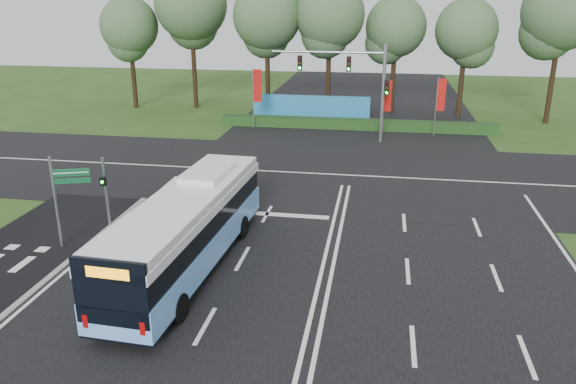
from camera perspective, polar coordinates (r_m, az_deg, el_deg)
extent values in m
plane|color=#2A4617|center=(22.54, 3.59, -7.47)|extent=(120.00, 120.00, 0.00)
cube|color=black|center=(22.53, 3.59, -7.42)|extent=(20.00, 120.00, 0.04)
cube|color=black|center=(33.66, 5.78, 1.71)|extent=(120.00, 14.00, 0.05)
cube|color=gray|center=(23.17, -23.26, -8.18)|extent=(0.25, 18.00, 0.12)
cube|color=#69A7F3|center=(22.18, -10.02, -5.25)|extent=(3.05, 11.73, 1.07)
cube|color=black|center=(22.38, -9.95, -6.38)|extent=(3.02, 11.67, 0.29)
cube|color=black|center=(21.80, -10.16, -2.93)|extent=(2.94, 11.55, 0.92)
cube|color=white|center=(21.59, -10.25, -1.50)|extent=(3.05, 11.73, 0.34)
cube|color=white|center=(21.47, -10.31, -0.66)|extent=(2.97, 11.27, 0.34)
cube|color=white|center=(23.51, -8.10, 1.97)|extent=(1.70, 2.98, 0.24)
cube|color=black|center=(17.15, -17.56, -9.80)|extent=(2.35, 0.25, 2.13)
cube|color=orange|center=(16.82, -17.86, -7.84)|extent=(1.36, 0.13, 0.34)
cylinder|color=black|center=(25.58, -9.52, -3.11)|extent=(0.33, 1.02, 1.01)
cylinder|color=black|center=(24.85, -4.67, -3.58)|extent=(0.33, 1.02, 1.01)
cylinder|color=black|center=(19.96, -17.03, -10.49)|extent=(0.33, 1.02, 1.01)
cylinder|color=black|center=(19.02, -10.96, -11.52)|extent=(0.33, 1.02, 1.01)
cylinder|color=gray|center=(26.82, -17.97, -0.10)|extent=(0.13, 0.13, 3.33)
cube|color=black|center=(26.48, -18.28, 1.04)|extent=(0.30, 0.23, 0.38)
sphere|color=#19F233|center=(26.40, -18.38, 0.97)|extent=(0.13, 0.13, 0.13)
cylinder|color=gray|center=(25.18, -22.51, -1.08)|extent=(0.12, 0.12, 4.01)
cube|color=#0D4C28|center=(24.62, -21.19, 1.85)|extent=(1.44, 0.54, 0.30)
cube|color=#0D4C28|center=(24.72, -21.09, 1.08)|extent=(1.44, 0.54, 0.22)
cube|color=white|center=(24.59, -21.23, 1.83)|extent=(1.33, 0.46, 0.04)
cylinder|color=gray|center=(45.32, -3.55, 9.43)|extent=(0.07, 0.07, 4.82)
cube|color=#B0130F|center=(45.17, -3.12, 10.72)|extent=(0.63, 0.20, 2.57)
cylinder|color=gray|center=(43.11, 9.60, 8.39)|extent=(0.07, 0.07, 4.36)
cube|color=#B0130F|center=(43.03, 10.08, 9.59)|extent=(0.57, 0.19, 2.33)
cylinder|color=gray|center=(43.96, 14.79, 8.31)|extent=(0.07, 0.07, 4.49)
cube|color=#B0130F|center=(43.86, 15.32, 9.50)|extent=(0.60, 0.10, 2.39)
cylinder|color=gray|center=(41.08, 9.62, 9.73)|extent=(0.24, 0.24, 7.00)
cylinder|color=gray|center=(40.91, 4.08, 14.00)|extent=(8.00, 0.16, 0.16)
cube|color=black|center=(40.87, 6.19, 12.81)|extent=(0.32, 0.28, 1.05)
cube|color=black|center=(41.23, 1.21, 12.97)|extent=(0.32, 0.28, 1.05)
cube|color=black|center=(41.01, 10.01, 10.39)|extent=(0.32, 0.28, 1.05)
cube|color=#163513|center=(45.64, 6.92, 6.83)|extent=(22.00, 1.20, 0.80)
cube|color=teal|center=(48.27, 2.31, 8.48)|extent=(10.00, 0.30, 2.20)
cylinder|color=black|center=(55.99, -15.47, 11.89)|extent=(0.44, 0.44, 7.18)
sphere|color=#415E37|center=(55.66, -15.85, 15.94)|extent=(5.29, 5.29, 5.29)
cylinder|color=black|center=(54.71, -9.55, 13.10)|extent=(0.44, 0.44, 8.97)
sphere|color=#415E37|center=(54.42, -9.85, 18.29)|extent=(6.61, 6.61, 6.61)
cylinder|color=black|center=(51.46, -2.09, 12.47)|extent=(0.44, 0.44, 8.09)
sphere|color=#415E37|center=(51.12, -2.15, 17.46)|extent=(5.96, 5.96, 5.96)
cylinder|color=black|center=(51.21, 4.13, 12.47)|extent=(0.44, 0.44, 8.20)
sphere|color=#415E37|center=(50.88, 4.26, 17.54)|extent=(6.04, 6.04, 6.04)
cylinder|color=black|center=(52.62, 10.64, 11.83)|extent=(0.44, 0.44, 7.20)
sphere|color=#415E37|center=(52.27, 10.92, 16.16)|extent=(5.31, 5.31, 5.31)
cylinder|color=black|center=(51.90, 17.24, 11.15)|extent=(0.44, 0.44, 7.09)
sphere|color=#415E37|center=(51.55, 17.69, 15.45)|extent=(5.23, 5.23, 5.23)
cylinder|color=black|center=(51.76, 25.35, 11.01)|extent=(0.44, 0.44, 8.59)
sphere|color=#415E37|center=(51.45, 26.13, 16.21)|extent=(6.33, 6.33, 6.33)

